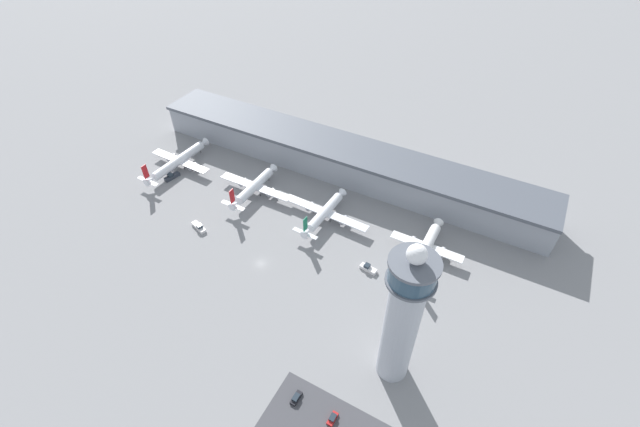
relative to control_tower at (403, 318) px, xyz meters
name	(u,v)px	position (x,y,z in m)	size (l,w,h in m)	color
ground_plane	(261,263)	(-62.61, 16.43, -28.39)	(1000.00, 1000.00, 0.00)	gray
terminal_building	(340,158)	(-62.61, 86.43, -20.29)	(201.53, 25.00, 16.01)	#9399A3
control_tower	(403,318)	(0.00, 0.00, 0.00)	(13.41, 13.41, 57.23)	#ADB2BC
airplane_gate_alpha	(178,161)	(-135.65, 49.91, -24.02)	(35.46, 41.99, 13.69)	silver
airplane_gate_bravo	(254,186)	(-89.83, 51.33, -23.88)	(37.85, 33.99, 13.63)	silver
airplane_gate_charlie	(325,212)	(-52.34, 51.43, -24.08)	(41.46, 33.35, 13.15)	silver
airplane_gate_delta	(426,247)	(-6.59, 52.89, -23.92)	(30.12, 33.29, 13.66)	white
service_truck_catering	(172,176)	(-133.12, 41.39, -27.30)	(4.02, 8.37, 3.11)	black
service_truck_fuel	(368,268)	(-23.50, 34.13, -27.46)	(7.11, 3.37, 2.69)	black
service_truck_baggage	(199,227)	(-97.49, 20.06, -27.44)	(8.73, 5.06, 2.74)	black
car_grey_coupe	(296,398)	(-21.79, -23.47, -27.79)	(1.96, 4.73, 1.54)	black
car_green_van	(333,418)	(-9.21, -23.53, -27.80)	(1.96, 4.35, 1.53)	black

